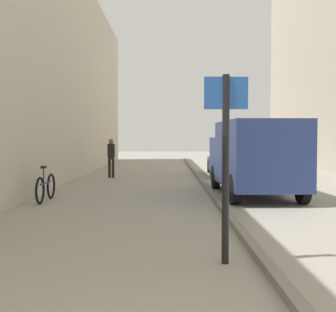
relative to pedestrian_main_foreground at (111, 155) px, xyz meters
name	(u,v)px	position (x,y,z in m)	size (l,w,h in m)	color
ground_plane	(159,192)	(2.18, -4.95, -0.97)	(80.00, 80.00, 0.00)	gray
kerb_strip	(208,190)	(3.76, -4.95, -0.91)	(0.16, 40.00, 0.12)	slate
pedestrian_main_foreground	(111,155)	(0.00, 0.00, 0.00)	(0.33, 0.23, 1.69)	black
delivery_van	(254,156)	(5.03, -5.79, 0.22)	(2.17, 5.11, 2.21)	navy
parked_car	(228,160)	(5.27, 1.36, -0.26)	(1.99, 4.28, 1.45)	black
street_sign_post	(225,152)	(3.25, -12.85, 0.57)	(0.60, 0.10, 2.60)	black
bicycle_leaning	(45,187)	(-0.88, -6.99, -0.59)	(0.10, 1.77, 0.98)	black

